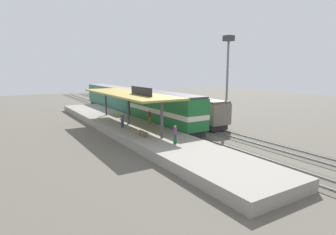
% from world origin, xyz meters
% --- Properties ---
extents(ground_plane, '(120.00, 120.00, 0.00)m').
position_xyz_m(ground_plane, '(2.00, 0.00, 0.00)').
color(ground_plane, '#5B564C').
extents(track_near, '(3.20, 110.00, 0.16)m').
position_xyz_m(track_near, '(0.00, 0.00, 0.03)').
color(track_near, '#4E4941').
rests_on(track_near, ground).
extents(track_far, '(3.20, 110.00, 0.16)m').
position_xyz_m(track_far, '(4.60, 0.00, 0.03)').
color(track_far, '#4E4941').
rests_on(track_far, ground).
extents(platform, '(6.00, 44.00, 0.90)m').
position_xyz_m(platform, '(-4.60, 0.00, 0.45)').
color(platform, gray).
rests_on(platform, ground).
extents(station_canopy, '(5.20, 18.00, 4.70)m').
position_xyz_m(station_canopy, '(-4.60, -0.09, 4.53)').
color(station_canopy, '#47474C').
rests_on(station_canopy, platform).
extents(platform_bench, '(0.44, 1.70, 0.50)m').
position_xyz_m(platform_bench, '(-6.00, -6.62, 1.34)').
color(platform_bench, '#333338').
rests_on(platform_bench, platform).
extents(locomotive, '(2.93, 14.43, 4.44)m').
position_xyz_m(locomotive, '(0.00, -0.71, 2.41)').
color(locomotive, '#28282D').
rests_on(locomotive, track_near).
extents(passenger_carriage_single, '(2.90, 20.00, 4.24)m').
position_xyz_m(passenger_carriage_single, '(0.00, 17.29, 2.31)').
color(passenger_carriage_single, '#28282D').
rests_on(passenger_carriage_single, track_near).
extents(freight_car, '(2.80, 12.00, 3.54)m').
position_xyz_m(freight_car, '(4.60, -0.58, 1.97)').
color(freight_car, '#28282D').
rests_on(freight_car, track_far).
extents(light_mast, '(1.10, 1.10, 11.70)m').
position_xyz_m(light_mast, '(7.80, -3.71, 8.40)').
color(light_mast, slate).
rests_on(light_mast, ground).
extents(person_waiting, '(0.34, 0.34, 1.71)m').
position_xyz_m(person_waiting, '(-2.42, -1.31, 1.85)').
color(person_waiting, olive).
rests_on(person_waiting, platform).
extents(person_walking, '(0.34, 0.34, 1.71)m').
position_xyz_m(person_walking, '(-4.79, -10.64, 1.85)').
color(person_walking, '#23603D').
rests_on(person_walking, platform).
extents(person_boarding, '(0.34, 0.34, 1.71)m').
position_xyz_m(person_boarding, '(-5.98, -1.40, 1.85)').
color(person_boarding, navy).
rests_on(person_boarding, platform).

